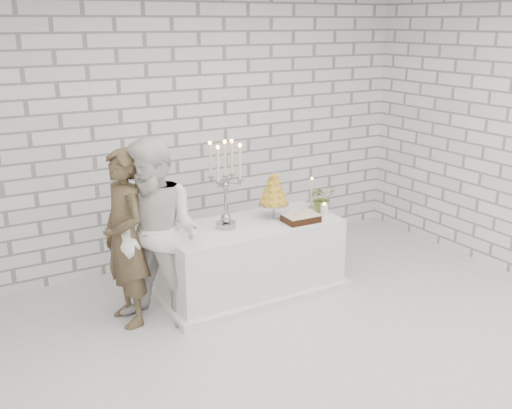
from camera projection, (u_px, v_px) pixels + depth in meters
The scene contains 11 objects.
ground at pixel (300, 356), 5.00m from camera, with size 6.00×5.00×0.01m, color silver.
wall_back at pixel (176, 133), 6.61m from camera, with size 6.00×0.01×3.00m, color white.
cake_table at pixel (251, 258), 6.06m from camera, with size 1.80×0.80×0.75m, color white.
groom at pixel (125, 238), 5.34m from camera, with size 0.60×0.39×1.65m, color #483823.
bride at pixel (157, 234), 5.30m from camera, with size 0.85×0.66×1.74m, color white.
candelabra at pixel (225, 185), 5.70m from camera, with size 0.36×0.36×0.88m, color #9898A2, non-canonical shape.
croquembouche at pixel (274, 195), 6.06m from camera, with size 0.32×0.32×0.49m, color #AA801D, non-canonical shape.
chocolate_cake at pixel (301, 218), 6.00m from camera, with size 0.35×0.25×0.08m, color black.
pillar_candle at pixel (324, 210), 6.18m from camera, with size 0.08×0.08×0.12m, color white.
extra_taper at pixel (312, 194), 6.41m from camera, with size 0.06×0.06×0.32m, color beige.
flowers at pixel (322, 198), 6.29m from camera, with size 0.27×0.23×0.30m, color #516C32.
Camera 1 is at (-2.55, -3.60, 2.70)m, focal length 41.67 mm.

